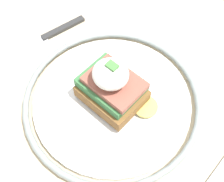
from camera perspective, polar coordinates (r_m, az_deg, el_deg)
name	(u,v)px	position (r m, az deg, el deg)	size (l,w,h in m)	color
dining_table	(137,122)	(0.59, 5.03, -6.19)	(0.94, 0.64, 0.73)	#C6B28E
plate	(112,100)	(0.45, 0.00, -1.81)	(0.28, 0.28, 0.02)	white
sandwich	(112,86)	(0.41, 0.05, 0.98)	(0.12, 0.08, 0.09)	brown
knife	(45,38)	(0.55, -13.54, 10.39)	(0.05, 0.20, 0.01)	#2D2D2D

